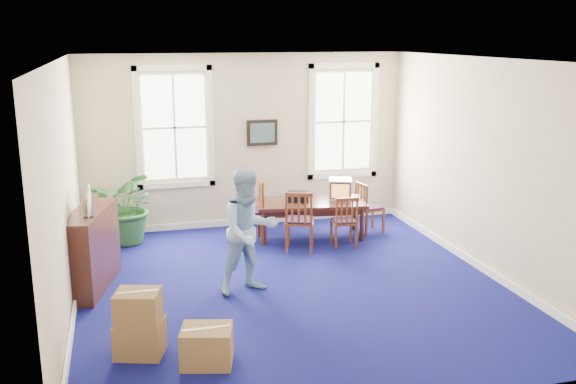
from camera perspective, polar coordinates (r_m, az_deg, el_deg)
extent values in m
plane|color=navy|center=(9.31, 0.36, -8.39)|extent=(6.50, 6.50, 0.00)
plane|color=white|center=(8.62, 0.40, 11.70)|extent=(6.50, 6.50, 0.00)
plane|color=beige|center=(11.94, -3.77, 4.55)|extent=(6.50, 0.00, 6.50)
plane|color=beige|center=(5.87, 8.85, -5.44)|extent=(6.50, 0.00, 6.50)
plane|color=beige|center=(8.56, -19.38, 0.06)|extent=(0.00, 6.50, 6.50)
plane|color=beige|center=(10.03, 17.15, 2.17)|extent=(0.00, 6.50, 6.50)
cube|color=white|center=(12.25, -3.63, -2.60)|extent=(6.00, 0.04, 0.12)
cube|color=white|center=(9.03, -18.40, -9.47)|extent=(0.04, 6.50, 0.12)
cube|color=white|center=(10.42, 16.41, -6.15)|extent=(0.04, 6.50, 0.12)
cube|color=white|center=(11.59, 5.94, -0.44)|extent=(0.24, 0.27, 0.05)
cube|color=black|center=(11.29, 0.92, -0.41)|extent=(0.41, 0.33, 0.18)
imported|color=#90B9DA|center=(8.86, -3.48, -3.51)|extent=(1.00, 0.86, 1.77)
cube|color=#3D1C16|center=(9.50, -17.10, -4.79)|extent=(0.79, 1.55, 1.17)
imported|color=#245826|center=(11.33, -14.00, -1.20)|extent=(1.48, 1.39, 1.32)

